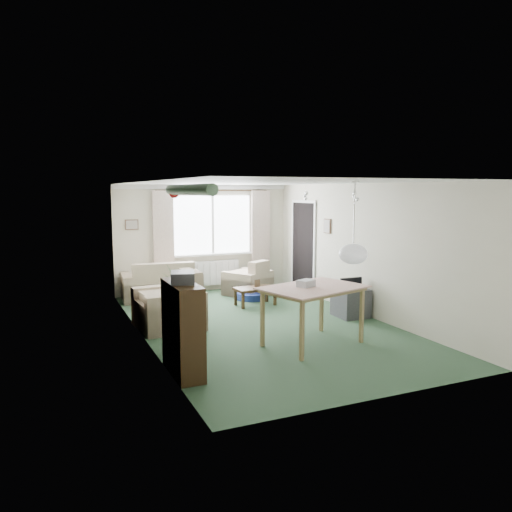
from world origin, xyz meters
name	(u,v)px	position (x,y,z in m)	size (l,w,h in m)	color
ground	(263,325)	(0.00, 0.00, 0.00)	(6.50, 6.50, 0.00)	#2B4930
window	(212,225)	(0.20, 3.23, 1.50)	(1.80, 0.03, 1.30)	white
curtain_rod	(213,190)	(0.20, 3.15, 2.27)	(2.60, 0.03, 0.03)	black
curtain_left	(163,237)	(-0.95, 3.13, 1.27)	(0.45, 0.08, 2.00)	beige
curtain_right	(261,233)	(1.35, 3.13, 1.27)	(0.45, 0.08, 2.00)	beige
radiator	(214,273)	(0.20, 3.19, 0.40)	(1.20, 0.10, 0.55)	white
doorway	(303,248)	(1.99, 2.20, 1.00)	(0.03, 0.95, 2.00)	black
pendant_lamp	(353,254)	(0.20, -2.30, 1.48)	(0.36, 0.36, 0.36)	white
tinsel_garland	(189,190)	(-1.92, -2.30, 2.28)	(1.60, 1.60, 0.12)	#196626
bauble_cluster_a	(306,193)	(1.30, 0.90, 2.22)	(0.20, 0.20, 0.20)	silver
bauble_cluster_b	(355,193)	(1.60, -0.30, 2.22)	(0.20, 0.20, 0.20)	silver
wall_picture_back	(132,225)	(-1.60, 3.23, 1.55)	(0.28, 0.03, 0.22)	brown
wall_picture_right	(327,226)	(1.98, 1.20, 1.55)	(0.03, 0.24, 0.30)	brown
sofa	(162,280)	(-1.10, 2.75, 0.40)	(1.61, 0.85, 0.81)	beige
armchair_corner	(248,277)	(0.73, 2.42, 0.38)	(0.86, 0.81, 0.77)	tan
armchair_left	(168,300)	(-1.50, 0.51, 0.47)	(1.05, 0.99, 0.94)	beige
coffee_table	(255,296)	(0.47, 1.41, 0.18)	(0.80, 0.45, 0.36)	black
photo_frame	(257,284)	(0.50, 1.39, 0.44)	(0.12, 0.02, 0.16)	brown
bookshelf	(183,329)	(-1.84, -1.64, 0.58)	(0.31, 0.94, 1.15)	black
hifi_box	(183,277)	(-1.83, -1.66, 1.22)	(0.28, 0.35, 0.14)	#343439
houseplant	(180,310)	(-1.65, -0.79, 0.60)	(0.51, 0.51, 1.20)	#1C501B
dining_table	(313,316)	(0.23, -1.26, 0.43)	(1.36, 0.91, 0.85)	tan
gift_box	(306,284)	(0.14, -1.21, 0.91)	(0.25, 0.18, 0.12)	silver
tv_cube	(351,302)	(1.70, -0.09, 0.26)	(0.52, 0.57, 0.52)	#403E44
pet_bed	(251,296)	(0.63, 1.99, 0.07)	(0.68, 0.68, 0.14)	navy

